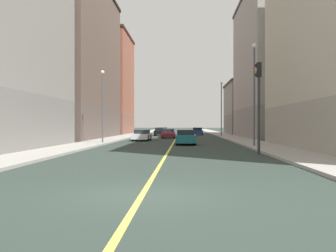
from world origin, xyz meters
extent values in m
plane|color=#2A3731|center=(0.00, 0.00, 0.00)|extent=(400.00, 400.00, 0.00)
cube|color=#9E9B93|center=(7.59, 49.00, 0.07)|extent=(3.11, 168.00, 0.15)
cube|color=#9E9B93|center=(-7.59, 49.00, 0.07)|extent=(3.11, 168.00, 0.15)
cube|color=#E5D14C|center=(0.00, 49.00, 0.01)|extent=(0.16, 154.00, 0.01)
cube|color=gray|center=(14.61, 42.35, 2.02)|extent=(10.93, 20.56, 4.05)
cube|color=#9E9993|center=(14.61, 42.35, 11.61)|extent=(10.93, 20.56, 15.14)
cube|color=slate|center=(14.61, 60.98, 1.80)|extent=(10.93, 14.20, 3.61)
cube|color=gray|center=(14.61, 60.98, 6.41)|extent=(10.93, 14.20, 5.61)
cube|color=#3B3937|center=(14.61, 60.98, 9.41)|extent=(11.23, 14.50, 0.40)
cube|color=brown|center=(-14.61, 38.41, 2.05)|extent=(10.93, 22.77, 4.10)
cube|color=brown|center=(-14.61, 38.41, 11.89)|extent=(10.93, 22.77, 15.59)
cube|color=brown|center=(-14.61, 59.46, 1.75)|extent=(10.93, 14.39, 3.50)
cube|color=#93513D|center=(-14.61, 59.46, 10.80)|extent=(10.93, 14.39, 14.59)
cube|color=#42241B|center=(-14.61, 59.46, 18.29)|extent=(11.23, 14.69, 0.40)
cylinder|color=#2D2D2D|center=(5.63, 13.32, 2.36)|extent=(0.16, 0.16, 4.72)
cube|color=black|center=(5.63, 13.32, 5.17)|extent=(0.28, 0.32, 0.90)
sphere|color=#320404|center=(5.47, 13.32, 5.44)|extent=(0.20, 0.20, 0.20)
sphere|color=orange|center=(5.47, 13.32, 5.16)|extent=(0.20, 0.20, 0.20)
sphere|color=black|center=(5.47, 13.32, 4.88)|extent=(0.20, 0.20, 0.20)
cylinder|color=#4C4C51|center=(6.63, 20.27, 4.05)|extent=(0.14, 0.14, 7.80)
sphere|color=#EAEACC|center=(6.63, 20.27, 8.10)|extent=(0.36, 0.36, 0.36)
cylinder|color=#4C4C51|center=(-6.63, 25.45, 3.39)|extent=(0.14, 0.14, 6.48)
sphere|color=#EAEACC|center=(-6.63, 25.45, 6.78)|extent=(0.36, 0.36, 0.36)
cylinder|color=#4C4C51|center=(6.63, 46.99, 4.01)|extent=(0.14, 0.14, 7.73)
sphere|color=#EAEACC|center=(6.63, 46.99, 8.03)|extent=(0.36, 0.36, 0.36)
cube|color=#23389E|center=(3.39, 56.63, 0.53)|extent=(1.94, 4.23, 0.63)
cube|color=black|center=(3.39, 56.60, 1.08)|extent=(1.65, 1.93, 0.46)
cylinder|color=black|center=(2.60, 57.95, 0.32)|extent=(0.24, 0.65, 0.64)
cylinder|color=black|center=(4.25, 57.90, 0.32)|extent=(0.24, 0.65, 0.64)
cylinder|color=black|center=(2.52, 55.36, 0.32)|extent=(0.24, 0.65, 0.64)
cylinder|color=black|center=(4.17, 55.31, 0.32)|extent=(0.24, 0.65, 0.64)
cube|color=silver|center=(-3.38, 68.54, 0.50)|extent=(1.97, 4.03, 0.57)
cube|color=black|center=(-3.38, 68.59, 1.01)|extent=(1.68, 1.91, 0.45)
cylinder|color=black|center=(-4.18, 69.80, 0.32)|extent=(0.24, 0.65, 0.64)
cylinder|color=black|center=(-2.50, 69.74, 0.32)|extent=(0.24, 0.65, 0.64)
cylinder|color=black|center=(-4.26, 67.33, 0.32)|extent=(0.24, 0.65, 0.64)
cylinder|color=black|center=(-2.57, 67.28, 0.32)|extent=(0.24, 0.65, 0.64)
cube|color=#196670|center=(1.20, 24.55, 0.56)|extent=(1.80, 4.22, 0.68)
cube|color=black|center=(1.19, 24.65, 1.14)|extent=(1.55, 1.84, 0.46)
cylinder|color=black|center=(0.39, 25.84, 0.32)|extent=(0.23, 0.64, 0.64)
cylinder|color=black|center=(1.96, 25.86, 0.32)|extent=(0.23, 0.64, 0.64)
cylinder|color=black|center=(0.43, 23.24, 0.32)|extent=(0.23, 0.64, 0.64)
cylinder|color=black|center=(2.00, 23.26, 0.32)|extent=(0.23, 0.64, 0.64)
cube|color=white|center=(-3.72, 32.57, 0.51)|extent=(1.89, 4.19, 0.58)
cube|color=black|center=(-3.71, 32.78, 1.03)|extent=(1.63, 2.08, 0.45)
cylinder|color=black|center=(-4.50, 33.87, 0.32)|extent=(0.24, 0.65, 0.64)
cylinder|color=black|center=(-2.87, 33.83, 0.32)|extent=(0.24, 0.65, 0.64)
cylinder|color=black|center=(-4.56, 31.31, 0.32)|extent=(0.24, 0.65, 0.64)
cylinder|color=black|center=(-2.93, 31.27, 0.32)|extent=(0.24, 0.65, 0.64)
cube|color=maroon|center=(-1.07, 41.49, 0.52)|extent=(1.79, 4.37, 0.59)
cube|color=black|center=(-1.07, 41.61, 1.04)|extent=(1.56, 2.26, 0.44)
cylinder|color=black|center=(-1.88, 42.82, 0.32)|extent=(0.23, 0.64, 0.64)
cylinder|color=black|center=(-0.30, 42.84, 0.32)|extent=(0.23, 0.64, 0.64)
cylinder|color=black|center=(-1.84, 40.13, 0.32)|extent=(0.23, 0.64, 0.64)
cylinder|color=black|center=(-0.26, 40.15, 0.32)|extent=(0.23, 0.64, 0.64)
cube|color=black|center=(-2.92, 51.85, 0.55)|extent=(1.73, 4.21, 0.65)
cube|color=black|center=(-2.92, 51.90, 1.10)|extent=(1.51, 2.03, 0.47)
cylinder|color=black|center=(-3.69, 53.16, 0.32)|extent=(0.22, 0.64, 0.64)
cylinder|color=black|center=(-2.14, 53.15, 0.32)|extent=(0.22, 0.64, 0.64)
cylinder|color=black|center=(-3.70, 50.55, 0.32)|extent=(0.22, 0.64, 0.64)
cylinder|color=black|center=(-2.15, 50.55, 0.32)|extent=(0.22, 0.64, 0.64)
camera|label=1|loc=(1.10, -9.87, 1.85)|focal=40.37mm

